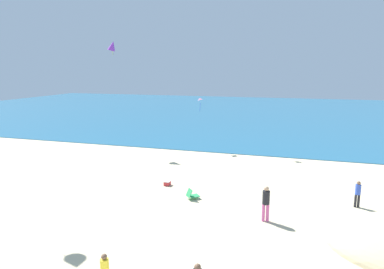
% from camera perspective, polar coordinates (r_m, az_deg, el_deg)
% --- Properties ---
extents(ground_plane, '(120.00, 120.00, 0.00)m').
position_cam_1_polar(ground_plane, '(18.23, 2.02, -12.27)').
color(ground_plane, beige).
extents(ocean_water, '(120.00, 60.00, 0.05)m').
position_cam_1_polar(ocean_water, '(58.74, 12.53, 3.65)').
color(ocean_water, '#236084').
rests_on(ocean_water, ground_plane).
extents(beach_chair_mid_beach, '(0.84, 0.82, 0.59)m').
position_cam_1_polar(beach_chair_mid_beach, '(19.38, -0.02, -10.01)').
color(beach_chair_mid_beach, '#2D9956').
rests_on(beach_chair_mid_beach, ground_plane).
extents(cooler_box, '(0.36, 0.42, 0.28)m').
position_cam_1_polar(cooler_box, '(21.62, -4.16, -8.09)').
color(cooler_box, red).
rests_on(cooler_box, ground_plane).
extents(person_2, '(0.33, 0.33, 1.43)m').
position_cam_1_polar(person_2, '(20.06, 25.97, -8.67)').
color(person_2, black).
rests_on(person_2, ground_plane).
extents(person_3, '(0.40, 0.40, 1.75)m').
position_cam_1_polar(person_3, '(16.83, 12.25, -10.83)').
color(person_3, '#D8599E').
rests_on(person_3, ground_plane).
extents(kite_pink, '(0.44, 0.55, 1.23)m').
position_cam_1_polar(kite_pink, '(30.42, 1.33, 5.92)').
color(kite_pink, pink).
extents(kite_purple, '(0.92, 0.71, 1.27)m').
position_cam_1_polar(kite_purple, '(31.45, -13.17, 14.23)').
color(kite_purple, purple).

